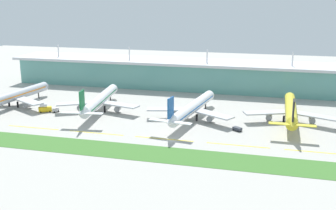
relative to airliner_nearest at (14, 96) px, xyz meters
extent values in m
plane|color=#A8A59E|center=(104.10, -34.37, -6.45)|extent=(600.00, 600.00, 0.00)
cube|color=#5B9E93|center=(104.10, 75.29, 2.46)|extent=(280.00, 28.00, 17.82)
cube|color=silver|center=(104.10, 75.29, 12.27)|extent=(288.00, 34.00, 1.80)
cylinder|color=silver|center=(-7.90, 69.69, 17.67)|extent=(0.90, 0.90, 9.00)
cylinder|color=silver|center=(48.10, 69.69, 17.67)|extent=(0.90, 0.90, 9.00)
cylinder|color=silver|center=(104.10, 69.69, 17.67)|extent=(0.90, 0.90, 9.00)
cylinder|color=silver|center=(160.10, 69.69, 17.67)|extent=(0.90, 0.90, 9.00)
cylinder|color=#ADB2BC|center=(0.17, 1.51, 0.05)|extent=(12.02, 54.94, 5.80)
cone|color=#ADB2BC|center=(3.53, 30.64, 0.05)|extent=(5.93, 4.60, 5.51)
cube|color=#B7BABF|center=(11.59, -4.26, -1.26)|extent=(24.33, 17.45, 0.70)
cylinder|color=gray|center=(10.56, -2.69, -4.05)|extent=(3.69, 4.84, 3.20)
cylinder|color=black|center=(2.52, 21.87, -4.65)|extent=(0.70, 0.70, 3.60)
cylinder|color=black|center=(-3.35, -1.10, -4.65)|extent=(1.10, 1.10, 3.60)
cylinder|color=black|center=(3.01, -1.83, -4.65)|extent=(1.10, 1.10, 3.60)
cube|color=orange|center=(0.17, 1.51, 0.45)|extent=(11.43, 49.52, 0.60)
cylinder|color=silver|center=(53.24, 4.14, 0.05)|extent=(12.84, 58.14, 5.80)
cone|color=silver|center=(49.45, 34.84, 0.05)|extent=(5.96, 4.64, 5.51)
cone|color=silver|center=(57.15, -27.55, 1.25)|extent=(5.70, 7.18, 5.72)
cube|color=#146B38|center=(57.03, -26.56, 7.70)|extent=(1.48, 6.44, 9.50)
cube|color=silver|center=(51.63, -27.73, 1.05)|extent=(10.32, 4.40, 0.36)
cube|color=silver|center=(62.55, -26.39, 1.05)|extent=(10.32, 4.40, 0.36)
cube|color=#B7BABF|center=(41.87, -1.72, -1.26)|extent=(24.28, 17.59, 0.70)
cylinder|color=gray|center=(42.88, -0.14, -4.05)|extent=(3.73, 4.86, 3.20)
cube|color=#B7BABF|center=(65.69, 1.22, -1.26)|extent=(24.94, 12.77, 0.70)
cylinder|color=gray|center=(64.32, 2.50, -4.05)|extent=(3.73, 4.86, 3.20)
cylinder|color=black|center=(50.58, 25.68, -4.65)|extent=(0.70, 0.70, 3.60)
cylinder|color=black|center=(50.43, 0.77, -4.65)|extent=(1.10, 1.10, 3.60)
cylinder|color=black|center=(56.78, 1.55, -4.65)|extent=(1.10, 1.10, 3.60)
cube|color=#146B38|center=(53.24, 4.14, 0.45)|extent=(12.17, 52.41, 0.60)
cylinder|color=white|center=(107.95, 1.42, 0.05)|extent=(14.50, 58.80, 5.80)
cone|color=white|center=(112.63, 32.36, 0.05)|extent=(6.05, 4.78, 5.51)
cone|color=white|center=(103.12, -30.52, 1.25)|extent=(5.87, 7.29, 5.72)
cube|color=#19519E|center=(103.26, -29.53, 7.70)|extent=(1.65, 6.43, 9.50)
cube|color=white|center=(97.75, -29.20, 1.05)|extent=(10.37, 4.66, 0.36)
cube|color=white|center=(108.63, -30.85, 1.05)|extent=(10.37, 4.66, 0.36)
cube|color=#B7BABF|center=(95.42, -1.16, -1.26)|extent=(24.92, 12.17, 0.70)
cylinder|color=gray|center=(96.82, 0.08, -4.05)|extent=(3.84, 4.93, 3.20)
cube|color=#B7BABF|center=(119.15, -4.75, -1.26)|extent=(24.12, 18.07, 0.70)
cylinder|color=gray|center=(118.18, -3.15, -4.05)|extent=(3.84, 4.93, 3.20)
cylinder|color=black|center=(111.24, 23.14, -4.65)|extent=(0.70, 0.70, 3.60)
cylinder|color=black|center=(104.34, -1.07, -4.65)|extent=(1.10, 1.10, 3.60)
cylinder|color=black|center=(110.66, -2.03, -4.65)|extent=(1.10, 1.10, 3.60)
cube|color=#19519E|center=(107.95, 1.42, 0.45)|extent=(13.67, 53.02, 0.60)
cylinder|color=yellow|center=(158.51, 9.49, 0.05)|extent=(6.24, 55.37, 5.80)
cone|color=yellow|center=(158.75, 39.15, 0.05)|extent=(5.54, 4.04, 5.51)
cone|color=yellow|center=(158.26, -21.17, 1.25)|extent=(4.98, 6.67, 5.72)
cube|color=black|center=(158.27, -20.17, 7.70)|extent=(0.75, 6.41, 9.50)
cube|color=yellow|center=(152.77, -20.63, 1.05)|extent=(10.03, 3.28, 0.36)
cube|color=yellow|center=(163.76, -20.72, 1.05)|extent=(10.03, 3.28, 0.36)
cube|color=#B7BABF|center=(146.47, 5.16, -1.26)|extent=(24.82, 15.14, 0.70)
cylinder|color=gray|center=(147.68, 6.59, -4.05)|extent=(3.24, 4.53, 3.20)
cube|color=#B7BABF|center=(170.47, 4.97, -1.26)|extent=(24.78, 15.45, 0.70)
cylinder|color=gray|center=(169.28, 6.42, -4.05)|extent=(3.24, 4.53, 3.20)
cylinder|color=black|center=(158.67, 30.23, -4.65)|extent=(0.70, 0.70, 3.60)
cylinder|color=black|center=(155.28, 6.51, -4.65)|extent=(1.10, 1.10, 3.60)
cylinder|color=black|center=(161.68, 6.46, -4.65)|extent=(1.10, 1.10, 3.60)
cube|color=black|center=(158.51, 9.49, 0.45)|extent=(6.24, 49.84, 0.60)
cube|color=yellow|center=(33.10, -33.79, -6.43)|extent=(28.00, 0.70, 0.04)
cube|color=yellow|center=(67.10, -33.79, -6.43)|extent=(28.00, 0.70, 0.04)
cube|color=yellow|center=(101.10, -33.79, -6.43)|extent=(28.00, 0.70, 0.04)
cube|color=yellow|center=(135.10, -33.79, -6.43)|extent=(28.00, 0.70, 0.04)
cube|color=yellow|center=(169.10, -33.79, -6.43)|extent=(28.00, 0.70, 0.04)
cube|color=#3D702D|center=(104.10, -52.70, -6.40)|extent=(300.00, 18.00, 0.10)
cube|color=silver|center=(29.66, -5.24, -5.20)|extent=(3.51, 3.99, 1.60)
cube|color=silver|center=(29.66, -5.24, -4.05)|extent=(3.31, 3.69, 0.16)
cylinder|color=black|center=(29.62, -6.74, -6.00)|extent=(0.80, 0.94, 0.90)
cylinder|color=black|center=(28.28, -5.83, -6.00)|extent=(0.80, 0.94, 0.90)
cylinder|color=black|center=(31.04, -4.66, -6.00)|extent=(0.80, 0.94, 0.90)
cylinder|color=black|center=(29.70, -3.75, -6.00)|extent=(0.80, 0.94, 0.90)
cube|color=#333842|center=(133.05, -13.45, -5.30)|extent=(4.99, 4.47, 1.40)
cylinder|color=black|center=(131.17, -13.47, -6.00)|extent=(0.94, 0.80, 0.90)
cylinder|color=black|center=(132.39, -11.69, -6.00)|extent=(0.94, 0.80, 0.90)
cylinder|color=black|center=(133.70, -15.21, -6.00)|extent=(0.94, 0.80, 0.90)
cylinder|color=black|center=(134.93, -13.43, -6.00)|extent=(0.94, 0.80, 0.90)
cube|color=gold|center=(24.01, -6.79, -4.70)|extent=(7.53, 5.88, 2.60)
cylinder|color=silver|center=(23.32, -7.20, -2.50)|extent=(4.46, 3.74, 2.00)
cylinder|color=black|center=(25.60, -4.51, -6.00)|extent=(0.95, 0.76, 0.90)
cylinder|color=black|center=(26.78, -6.53, -6.00)|extent=(0.95, 0.76, 0.90)
cylinder|color=black|center=(21.25, -7.05, -6.00)|extent=(0.95, 0.76, 0.90)
cylinder|color=black|center=(22.43, -9.07, -6.00)|extent=(0.95, 0.76, 0.90)
camera|label=1|loc=(148.00, -209.29, 58.53)|focal=44.35mm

